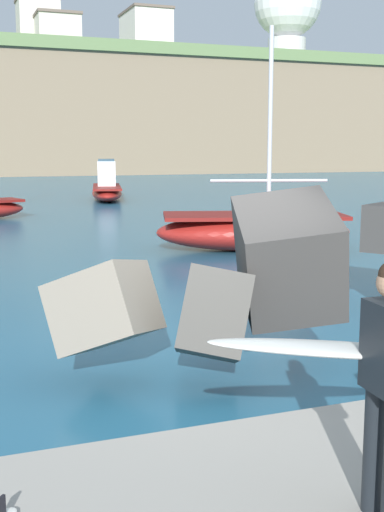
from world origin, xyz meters
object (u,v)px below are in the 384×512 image
surfer_with_board (375,368)px  station_building_central (55,35)px  radar_dome (288,9)px  boat_mid_centre (254,230)px  station_building_west (38,27)px  boat_near_right (107,188)px  station_building_east (146,38)px

surfer_with_board → station_building_central: bearing=82.2°
radar_dome → boat_mid_centre: bearing=-119.1°
station_building_central → station_building_west: bearing=123.2°
boat_mid_centre → station_building_central: 65.20m
surfer_with_board → station_building_central: station_building_central is taller
surfer_with_board → station_building_west: 80.08m
station_building_central → boat_near_right: bearing=-96.2°
station_building_west → radar_dome: bearing=-4.7°
surfer_with_board → boat_mid_centre: boat_mid_centre is taller
surfer_with_board → station_building_central: 77.75m
surfer_with_board → boat_near_right: bearing=79.9°
surfer_with_board → boat_mid_centre: size_ratio=0.36×
boat_mid_centre → station_building_west: size_ratio=0.91×
station_building_east → surfer_with_board: bearing=-105.7°
boat_near_right → radar_dome: bearing=52.0°
boat_near_right → surfer_with_board: bearing=-100.1°
surfer_with_board → radar_dome: bearing=62.0°
station_building_west → station_building_central: bearing=-56.8°
boat_mid_centre → station_building_west: station_building_west is taller
boat_near_right → boat_mid_centre: boat_mid_centre is taller
surfer_with_board → station_building_west: bearing=83.5°
boat_mid_centre → station_building_central: size_ratio=0.74×
surfer_with_board → boat_near_right: 31.65m
surfer_with_board → boat_mid_centre: 13.53m
surfer_with_board → station_building_east: 85.85m
surfer_with_board → radar_dome: 87.66m
boat_mid_centre → station_building_east: bearing=75.6°
radar_dome → station_building_east: bearing=161.6°
boat_mid_centre → station_building_central: station_building_central is taller
station_building_west → station_building_east: (14.02, 3.19, 0.12)m
radar_dome → station_building_west: size_ratio=1.87×
station_building_central → station_building_east: station_building_east is taller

